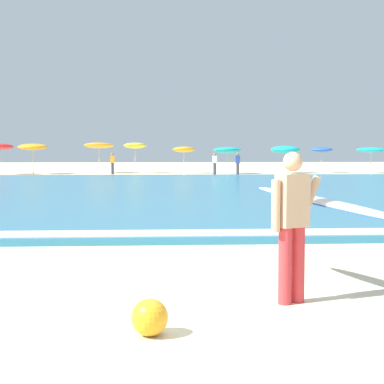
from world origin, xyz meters
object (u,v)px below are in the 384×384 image
(beach_umbrella_1, at_px, (33,147))
(beachgoer_near_row_left, at_px, (238,163))
(beachgoer_near_row_right, at_px, (112,163))
(beach_ball, at_px, (150,317))
(beach_umbrella_3, at_px, (135,146))
(beach_umbrella_8, at_px, (371,150))
(beach_umbrella_6, at_px, (285,150))
(surfer_with_board, at_px, (310,212))
(beach_umbrella_7, at_px, (321,149))
(beachgoer_near_row_mid, at_px, (215,163))
(beach_umbrella_5, at_px, (227,150))
(beach_umbrella_4, at_px, (184,150))
(beach_umbrella_2, at_px, (99,146))

(beach_umbrella_1, bearing_deg, beachgoer_near_row_left, -7.39)
(beachgoer_near_row_right, bearing_deg, beach_ball, -84.79)
(beach_umbrella_3, bearing_deg, beach_umbrella_8, -4.19)
(beachgoer_near_row_left, bearing_deg, beach_umbrella_6, 34.00)
(beachgoer_near_row_left, distance_m, beachgoer_near_row_right, 9.20)
(surfer_with_board, distance_m, beach_umbrella_8, 39.26)
(beach_umbrella_7, bearing_deg, beach_umbrella_3, -178.45)
(beach_umbrella_8, distance_m, beachgoer_near_row_mid, 12.27)
(beach_umbrella_5, bearing_deg, surfer_with_board, -95.17)
(surfer_with_board, relative_size, beachgoer_near_row_right, 1.72)
(beach_umbrella_1, relative_size, beach_umbrella_4, 1.09)
(beach_umbrella_2, bearing_deg, beach_umbrella_8, -4.91)
(beach_umbrella_2, distance_m, beach_umbrella_8, 20.87)
(beach_umbrella_5, distance_m, beach_umbrella_7, 7.89)
(beach_umbrella_1, height_order, beachgoer_near_row_mid, beach_umbrella_1)
(beach_umbrella_5, bearing_deg, beach_umbrella_7, 13.12)
(beach_umbrella_1, xyz_separation_m, beach_umbrella_8, (25.44, 0.00, -0.22))
(beach_umbrella_4, bearing_deg, beachgoer_near_row_right, -166.25)
(beach_umbrella_7, xyz_separation_m, beachgoer_near_row_left, (-7.13, -3.66, -0.99))
(beach_umbrella_3, relative_size, beach_umbrella_6, 1.07)
(beach_umbrella_2, bearing_deg, beachgoer_near_row_right, -61.34)
(beach_umbrella_5, xyz_separation_m, beachgoer_near_row_right, (-8.53, -0.36, -0.92))
(beach_umbrella_4, distance_m, beachgoer_near_row_mid, 3.43)
(beach_umbrella_7, distance_m, beachgoer_near_row_mid, 9.44)
(surfer_with_board, distance_m, beach_ball, 2.34)
(beach_umbrella_1, xyz_separation_m, beach_umbrella_2, (4.65, 1.79, 0.12))
(beach_ball, bearing_deg, beachgoer_near_row_left, 80.99)
(beachgoer_near_row_left, height_order, beach_ball, beachgoer_near_row_left)
(beach_umbrella_2, bearing_deg, beach_ball, -83.33)
(beach_umbrella_7, bearing_deg, beachgoer_near_row_left, -152.87)
(beach_umbrella_1, distance_m, beach_umbrella_3, 7.58)
(beach_umbrella_6, bearing_deg, beach_umbrella_7, 16.71)
(beach_umbrella_6, bearing_deg, beach_umbrella_3, 177.36)
(beach_umbrella_2, xyz_separation_m, beachgoer_near_row_left, (10.30, -3.73, -1.29))
(beach_umbrella_1, xyz_separation_m, beachgoer_near_row_left, (14.95, -1.94, -1.17))
(beachgoer_near_row_mid, distance_m, beach_ball, 36.31)
(beach_umbrella_7, bearing_deg, beach_umbrella_5, -166.88)
(beach_umbrella_6, distance_m, beachgoer_near_row_left, 4.98)
(beach_umbrella_6, distance_m, beach_umbrella_8, 6.49)
(surfer_with_board, distance_m, beach_umbrella_2, 38.88)
(beach_umbrella_3, height_order, beach_umbrella_4, beach_umbrella_3)
(beachgoer_near_row_left, bearing_deg, beachgoer_near_row_right, 170.62)
(beach_umbrella_7, distance_m, beach_umbrella_8, 3.77)
(surfer_with_board, height_order, beach_umbrella_8, beach_umbrella_8)
(beach_umbrella_1, relative_size, beach_umbrella_5, 1.09)
(surfer_with_board, bearing_deg, beach_umbrella_5, 84.83)
(beach_umbrella_7, bearing_deg, beachgoer_near_row_mid, -158.98)
(beach_umbrella_4, bearing_deg, beach_ball, -92.86)
(beach_umbrella_1, distance_m, beach_umbrella_8, 25.44)
(beach_umbrella_3, height_order, beach_umbrella_8, beach_umbrella_3)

